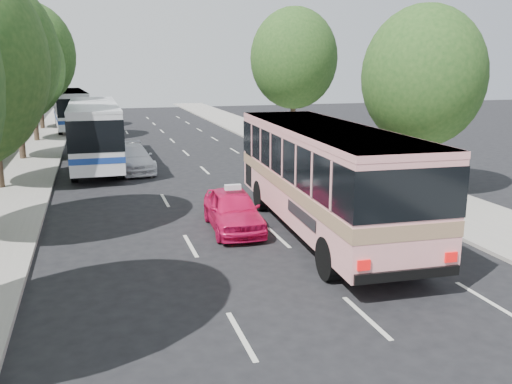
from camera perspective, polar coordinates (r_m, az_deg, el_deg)
name	(u,v)px	position (r m, az deg, el deg)	size (l,w,h in m)	color
ground	(293,288)	(13.93, 3.88, -10.06)	(120.00, 120.00, 0.00)	black
sidewalk_left	(21,165)	(32.64, -23.48, 2.61)	(4.00, 90.00, 0.15)	#9E998E
sidewalk_right	(307,151)	(34.94, 5.41, 4.27)	(4.00, 90.00, 0.12)	#9E998E
tree_left_d	(15,62)	(34.11, -24.04, 12.39)	(5.52, 5.52, 8.60)	#38281E
tree_left_e	(30,51)	(42.07, -22.71, 13.57)	(6.30, 6.30, 9.82)	#38281E
tree_left_f	(37,58)	(50.05, -22.02, 12.93)	(5.88, 5.88, 9.16)	#38281E
tree_right_near	(426,72)	(23.95, 17.47, 11.97)	(5.10, 5.10, 7.95)	#38281E
tree_right_far	(295,55)	(38.40, 4.16, 14.19)	(6.00, 6.00, 9.35)	#38281E
pink_bus	(324,168)	(17.76, 7.13, 2.53)	(3.44, 11.36, 3.58)	pink
pink_taxi	(233,210)	(18.42, -2.43, -1.88)	(1.64, 4.09, 1.39)	#DD1352
white_pickup	(132,158)	(29.27, -12.90, 3.48)	(1.93, 4.75, 1.38)	white
tour_coach_front	(94,129)	(31.05, -16.66, 6.42)	(2.55, 11.60, 3.47)	silver
tour_coach_rear	(70,106)	(49.02, -18.99, 8.51)	(3.33, 11.37, 3.35)	white
taxi_roof_sign	(233,187)	(18.23, -2.46, 0.51)	(0.55, 0.18, 0.18)	silver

